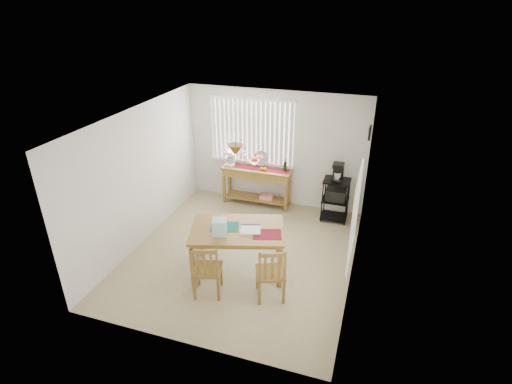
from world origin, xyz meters
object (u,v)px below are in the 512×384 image
(cart_items, at_px, (338,172))
(chair_right, at_px, (271,274))
(dining_table, at_px, (238,234))
(chair_left, at_px, (207,270))
(sideboard, at_px, (257,177))
(wire_cart, at_px, (336,196))

(cart_items, distance_m, chair_right, 2.96)
(dining_table, relative_size, chair_left, 1.86)
(dining_table, xyz_separation_m, chair_right, (0.74, -0.53, -0.27))
(sideboard, height_order, cart_items, cart_items)
(wire_cart, relative_size, chair_left, 0.97)
(sideboard, xyz_separation_m, wire_cart, (1.80, -0.17, -0.10))
(wire_cart, xyz_separation_m, chair_left, (-1.58, -3.05, -0.09))
(wire_cart, bearing_deg, dining_table, -120.52)
(sideboard, relative_size, cart_items, 4.10)
(chair_left, xyz_separation_m, chair_right, (0.98, 0.23, 0.00))
(dining_table, distance_m, chair_left, 0.84)
(chair_left, bearing_deg, dining_table, 72.83)
(dining_table, bearing_deg, chair_right, -35.59)
(dining_table, xyz_separation_m, chair_left, (-0.24, -0.76, -0.27))
(wire_cart, xyz_separation_m, dining_table, (-1.35, -2.29, 0.18))
(wire_cart, relative_size, chair_right, 0.97)
(sideboard, distance_m, chair_left, 3.23)
(sideboard, bearing_deg, chair_right, -68.27)
(cart_items, xyz_separation_m, chair_left, (-1.58, -3.06, -0.63))
(sideboard, bearing_deg, dining_table, -79.67)
(chair_right, bearing_deg, chair_left, -166.82)
(sideboard, bearing_deg, cart_items, -5.21)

